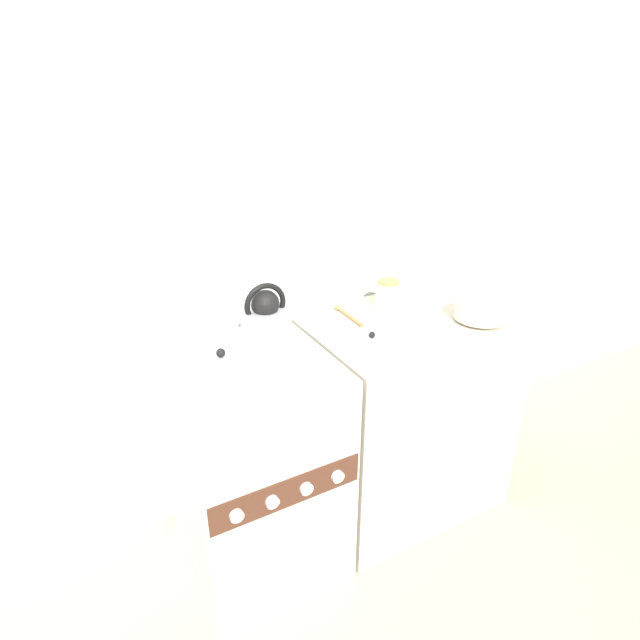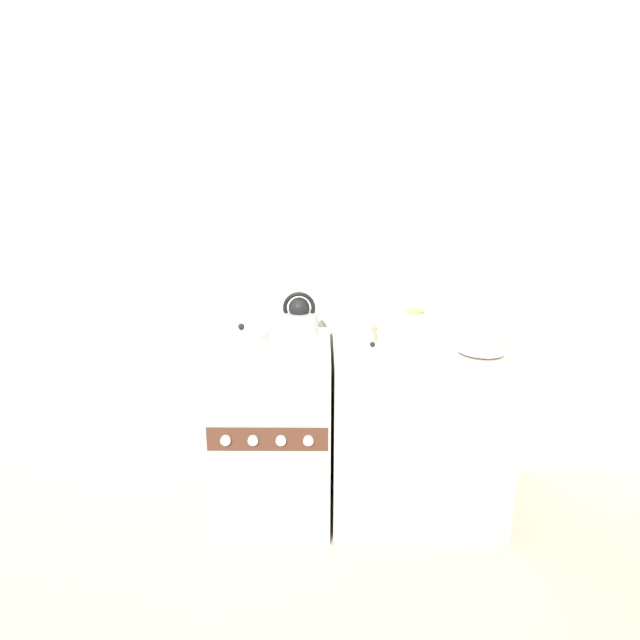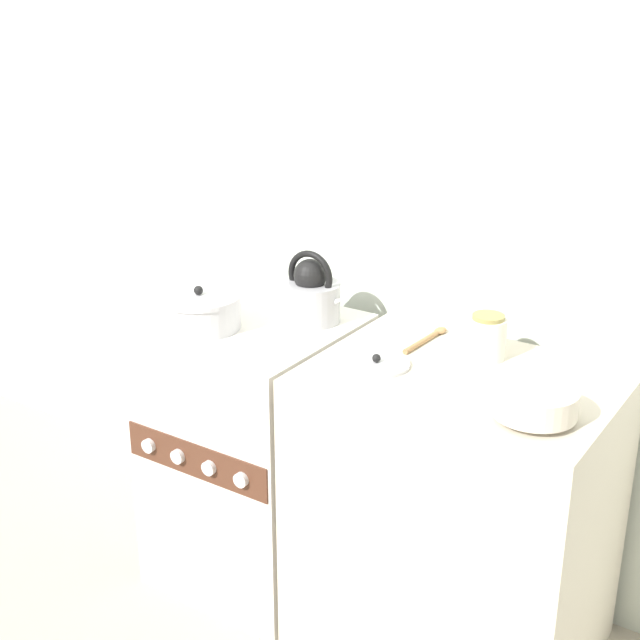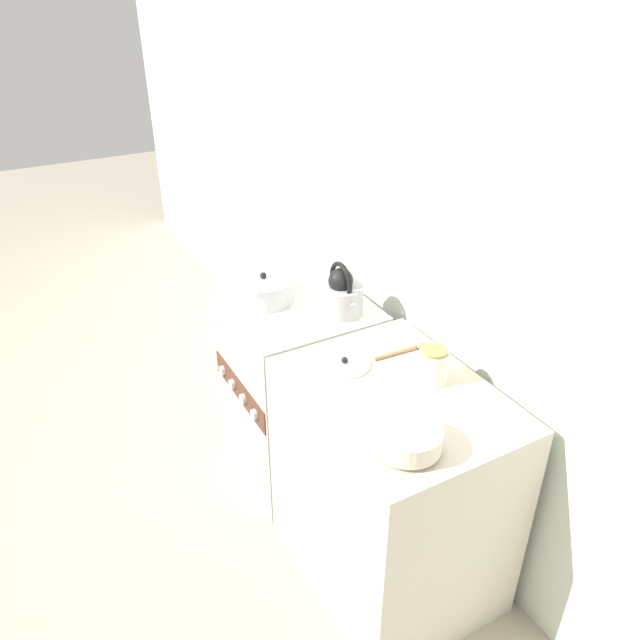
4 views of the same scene
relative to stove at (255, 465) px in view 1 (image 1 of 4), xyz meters
name	(u,v)px [view 1 (image 1 of 4)]	position (x,y,z in m)	size (l,w,h in m)	color
ground_plane	(292,607)	(0.00, -0.29, -0.44)	(12.00, 12.00, 0.00)	#B2A893
wall_back	(204,229)	(0.00, 0.40, 0.81)	(7.00, 0.06, 2.50)	silver
stove	(255,465)	(0.00, 0.00, 0.00)	(0.55, 0.60, 0.88)	silver
counter	(401,411)	(0.69, 0.02, 0.00)	(0.81, 0.62, 0.87)	beige
kettle	(267,320)	(0.13, 0.13, 0.52)	(0.23, 0.19, 0.22)	#B2B2B7
cooking_pot	(222,372)	(-0.12, -0.10, 0.49)	(0.26, 0.26, 0.13)	silver
enamel_bowl	(481,311)	(0.94, -0.12, 0.48)	(0.20, 0.20, 0.08)	beige
storage_jar	(388,295)	(0.69, 0.16, 0.50)	(0.10, 0.10, 0.13)	silver
loose_pot_lid	(372,339)	(0.47, -0.06, 0.44)	(0.18, 0.18, 0.03)	silver
wooden_spoon	(346,314)	(0.50, 0.19, 0.44)	(0.04, 0.23, 0.02)	#A37A4C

